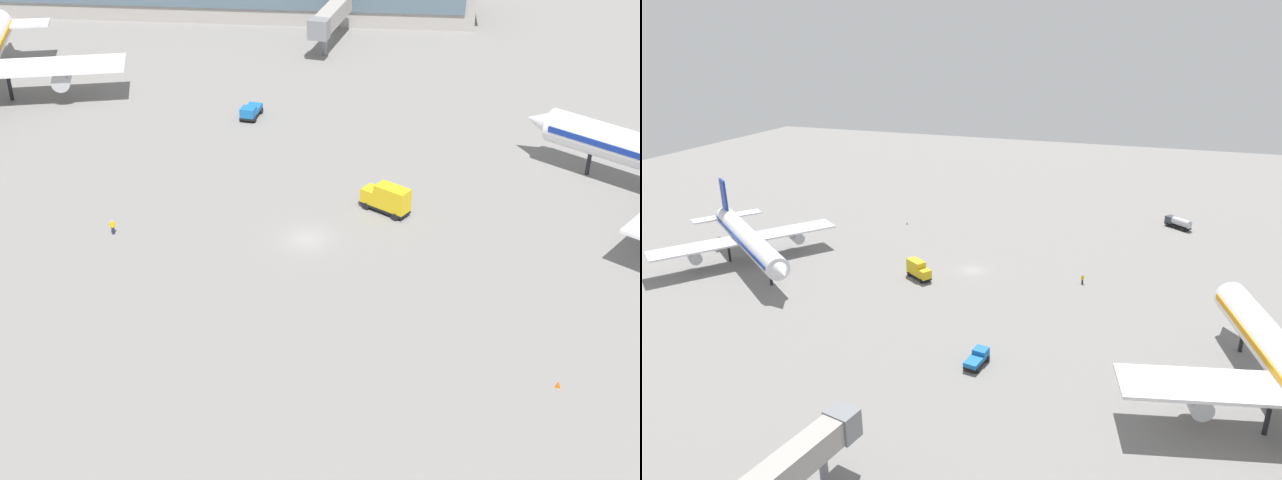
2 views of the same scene
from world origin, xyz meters
TOP-DOWN VIEW (x-y plane):
  - ground at (0.00, 0.00)m, footprint 288.00×288.00m
  - catering_truck at (-8.18, -6.65)m, footprint 5.73×4.66m
  - pushback_tractor at (11.03, -30.93)m, footprint 2.76×4.63m
  - ground_crew_worker at (20.75, 0.85)m, footprint 0.55×0.49m
  - jet_bridge at (2.69, -60.11)m, footprint 5.97×16.49m
  - safety_cone_near_gate at (-23.34, 21.62)m, footprint 0.44×0.44m

SIDE VIEW (x-z plane):
  - ground at x=0.00m, z-range 0.00..0.00m
  - safety_cone_near_gate at x=-23.34m, z-range 0.00..0.60m
  - ground_crew_worker at x=20.75m, z-range 0.01..1.68m
  - pushback_tractor at x=11.03m, z-range 0.02..1.92m
  - catering_truck at x=-8.18m, z-range 0.05..3.35m
  - jet_bridge at x=2.69m, z-range 1.75..8.49m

